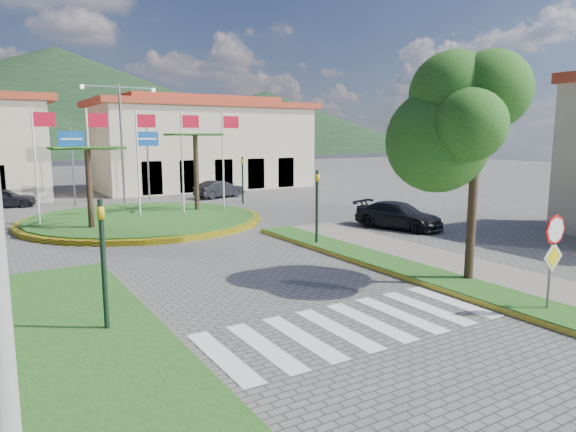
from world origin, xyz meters
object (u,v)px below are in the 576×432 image
deciduous_tree (477,117)px  car_side_right (399,215)px  roundabout_island (143,219)px  stop_sign (553,247)px  car_dark_a (4,198)px  car_dark_b (219,189)px

deciduous_tree → car_side_right: bearing=59.5°
deciduous_tree → car_side_right: (4.93, 8.37, -4.52)m
roundabout_island → stop_sign: roundabout_island is taller
stop_sign → car_dark_a: (-10.98, 30.33, -1.16)m
roundabout_island → deciduous_tree: bearing=-72.1°
deciduous_tree → stop_sign: bearing=-101.2°
stop_sign → deciduous_tree: bearing=78.8°
car_dark_b → car_side_right: size_ratio=0.86×
stop_sign → car_side_right: stop_sign is taller
roundabout_island → stop_sign: bearing=-76.3°
car_dark_a → car_dark_b: size_ratio=0.95×
deciduous_tree → car_dark_a: (-11.58, 27.29, -4.54)m
stop_sign → car_dark_b: size_ratio=0.68×
car_dark_a → car_side_right: 25.12m
car_dark_a → car_dark_b: 14.27m
deciduous_tree → car_dark_a: deciduous_tree is taller
roundabout_island → car_side_right: size_ratio=2.80×
stop_sign → car_dark_a: size_ratio=0.71×
car_dark_a → car_side_right: size_ratio=0.82×
car_side_right → deciduous_tree: bearing=-138.4°
roundabout_island → car_side_right: 13.55m
car_dark_a → roundabout_island: bearing=-140.6°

